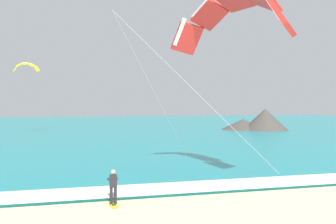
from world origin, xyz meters
TOP-DOWN VIEW (x-y plane):
  - sea at (0.00, 70.38)m, footprint 200.00×120.00m
  - surf_foam at (0.00, 11.38)m, footprint 200.00×2.43m
  - surfboard at (-1.34, 9.63)m, footprint 0.49×1.41m
  - kitesurfer at (-1.34, 9.65)m, footprint 0.55×0.53m
  - kite_primary at (5.96, 12.60)m, footprint 9.40×8.85m
  - kite_distant at (-11.08, 49.73)m, footprint 4.05×1.55m
  - headland_right at (27.96, 50.00)m, footprint 11.76×11.01m

SIDE VIEW (x-z plane):
  - surfboard at x=-1.34m, z-range -0.02..0.07m
  - sea at x=0.00m, z-range 0.00..0.20m
  - surf_foam at x=0.00m, z-range 0.20..0.24m
  - kitesurfer at x=-1.34m, z-range 0.10..1.79m
  - headland_right at x=27.96m, z-range -0.34..3.72m
  - kite_primary at x=5.96m, z-range 5.03..15.48m
  - kite_distant at x=-11.08m, z-range 9.89..11.37m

